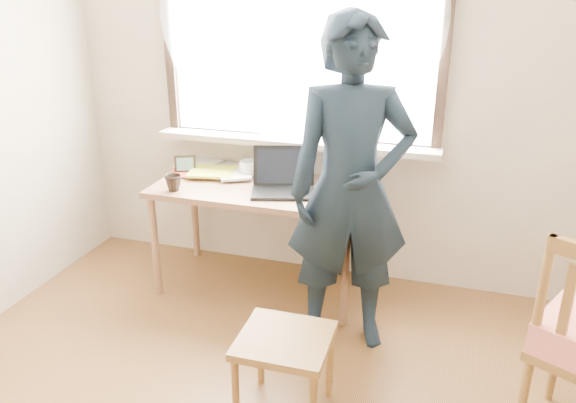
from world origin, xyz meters
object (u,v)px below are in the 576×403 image
(laptop, at_px, (283,181))
(person, at_px, (351,190))
(mug_dark, at_px, (173,183))
(mug_white, at_px, (250,169))
(desk, at_px, (260,197))
(work_chair, at_px, (285,349))

(laptop, height_order, person, person)
(mug_dark, bearing_deg, person, -8.33)
(mug_dark, relative_size, person, 0.06)
(mug_white, bearing_deg, mug_dark, -131.33)
(laptop, xyz_separation_m, mug_dark, (-0.64, -0.20, -0.01))
(mug_white, distance_m, mug_dark, 0.52)
(laptop, bearing_deg, mug_white, 147.01)
(desk, height_order, laptop, laptop)
(desk, height_order, person, person)
(laptop, xyz_separation_m, mug_white, (-0.29, 0.19, -0.01))
(desk, distance_m, mug_dark, 0.54)
(mug_dark, xyz_separation_m, work_chair, (0.98, -0.85, -0.40))
(laptop, height_order, mug_dark, laptop)
(mug_white, relative_size, person, 0.08)
(desk, bearing_deg, mug_dark, -154.10)
(work_chair, relative_size, person, 0.23)
(laptop, relative_size, person, 0.25)
(mug_white, bearing_deg, desk, -50.90)
(mug_dark, height_order, person, person)
(desk, relative_size, laptop, 2.99)
(person, bearing_deg, work_chair, -119.89)
(mug_dark, distance_m, work_chair, 1.35)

